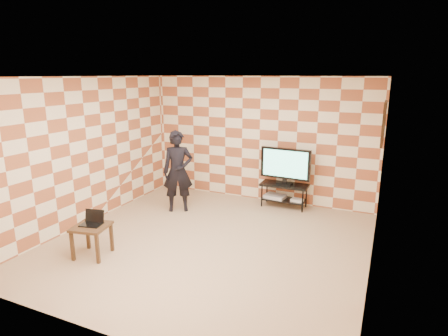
{
  "coord_description": "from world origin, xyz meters",
  "views": [
    {
      "loc": [
        2.57,
        -5.16,
        2.74
      ],
      "look_at": [
        0.0,
        0.6,
        1.15
      ],
      "focal_mm": 30.0,
      "sensor_mm": 36.0,
      "label": 1
    }
  ],
  "objects_px": {
    "tv": "(285,164)",
    "person": "(178,171)",
    "tv_stand": "(284,190)",
    "side_table": "(91,231)"
  },
  "relations": [
    {
      "from": "tv",
      "to": "person",
      "type": "bearing_deg",
      "value": -150.87
    },
    {
      "from": "tv_stand",
      "to": "tv",
      "type": "relative_size",
      "value": 0.94
    },
    {
      "from": "tv",
      "to": "tv_stand",
      "type": "bearing_deg",
      "value": 93.64
    },
    {
      "from": "tv_stand",
      "to": "side_table",
      "type": "xyz_separation_m",
      "value": [
        -2.11,
        -3.36,
        0.05
      ]
    },
    {
      "from": "tv_stand",
      "to": "side_table",
      "type": "height_order",
      "value": "same"
    },
    {
      "from": "tv",
      "to": "person",
      "type": "xyz_separation_m",
      "value": [
        -1.93,
        -1.07,
        -0.1
      ]
    },
    {
      "from": "side_table",
      "to": "person",
      "type": "relative_size",
      "value": 0.36
    },
    {
      "from": "tv_stand",
      "to": "person",
      "type": "relative_size",
      "value": 0.6
    },
    {
      "from": "tv",
      "to": "person",
      "type": "relative_size",
      "value": 0.64
    },
    {
      "from": "tv_stand",
      "to": "tv",
      "type": "bearing_deg",
      "value": -86.36
    }
  ]
}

